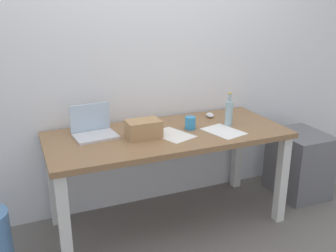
{
  "coord_description": "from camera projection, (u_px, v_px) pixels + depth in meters",
  "views": [
    {
      "loc": [
        -1.0,
        -2.4,
        1.68
      ],
      "look_at": [
        0.0,
        0.0,
        0.8
      ],
      "focal_mm": 40.4,
      "sensor_mm": 36.0,
      "label": 1
    }
  ],
  "objects": [
    {
      "name": "coffee_mug",
      "position": [
        190.0,
        123.0,
        2.82
      ],
      "size": [
        0.08,
        0.08,
        0.09
      ],
      "primitive_type": "cylinder",
      "color": "#338CC6",
      "rests_on": "desk"
    },
    {
      "name": "cardboard_box",
      "position": [
        144.0,
        129.0,
        2.65
      ],
      "size": [
        0.24,
        0.16,
        0.12
      ],
      "primitive_type": "cube",
      "rotation": [
        0.0,
        0.0,
        0.01
      ],
      "color": "tan",
      "rests_on": "desk"
    },
    {
      "name": "paper_sheet_center",
      "position": [
        173.0,
        135.0,
        2.71
      ],
      "size": [
        0.3,
        0.35,
        0.0
      ],
      "primitive_type": "cube",
      "rotation": [
        0.0,
        0.0,
        0.37
      ],
      "color": "white",
      "rests_on": "desk"
    },
    {
      "name": "computer_mouse",
      "position": [
        210.0,
        115.0,
        3.12
      ],
      "size": [
        0.09,
        0.11,
        0.03
      ],
      "primitive_type": "ellipsoid",
      "rotation": [
        0.0,
        0.0,
        -0.29
      ],
      "color": "silver",
      "rests_on": "desk"
    },
    {
      "name": "paper_sheet_front_right",
      "position": [
        223.0,
        131.0,
        2.78
      ],
      "size": [
        0.28,
        0.34,
        0.0
      ],
      "primitive_type": "cube",
      "rotation": [
        0.0,
        0.0,
        0.26
      ],
      "color": "white",
      "rests_on": "desk"
    },
    {
      "name": "desk",
      "position": [
        168.0,
        145.0,
        2.8
      ],
      "size": [
        1.76,
        0.75,
        0.75
      ],
      "color": "olive",
      "rests_on": "ground"
    },
    {
      "name": "back_wall",
      "position": [
        147.0,
        49.0,
        2.97
      ],
      "size": [
        5.2,
        0.08,
        2.6
      ],
      "primitive_type": "cube",
      "color": "white",
      "rests_on": "ground"
    },
    {
      "name": "filing_cabinet",
      "position": [
        299.0,
        164.0,
        3.36
      ],
      "size": [
        0.4,
        0.48,
        0.57
      ],
      "primitive_type": "cube",
      "color": "slate",
      "rests_on": "ground"
    },
    {
      "name": "beer_bottle",
      "position": [
        229.0,
        113.0,
        2.89
      ],
      "size": [
        0.06,
        0.06,
        0.26
      ],
      "color": "#99B7C1",
      "rests_on": "desk"
    },
    {
      "name": "ground_plane",
      "position": [
        168.0,
        221.0,
        3.0
      ],
      "size": [
        8.0,
        8.0,
        0.0
      ],
      "primitive_type": "plane",
      "color": "slate"
    },
    {
      "name": "laptop_left",
      "position": [
        94.0,
        130.0,
        2.68
      ],
      "size": [
        0.31,
        0.25,
        0.22
      ],
      "color": "silver",
      "rests_on": "desk"
    }
  ]
}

